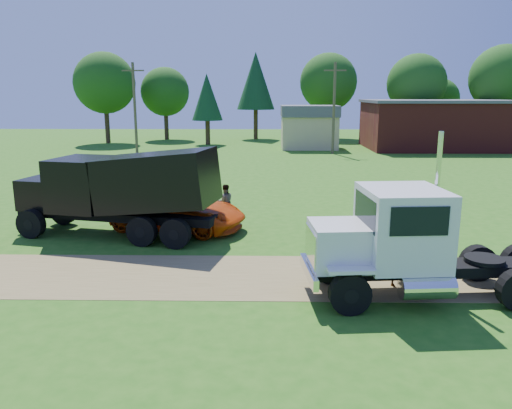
{
  "coord_description": "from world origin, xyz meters",
  "views": [
    {
      "loc": [
        -0.92,
        -15.83,
        6.01
      ],
      "look_at": [
        -1.26,
        3.89,
        1.6
      ],
      "focal_mm": 35.0,
      "sensor_mm": 36.0,
      "label": 1
    }
  ],
  "objects_px": {
    "black_dump_truck": "(122,188)",
    "spectator_a": "(399,259)",
    "orange_pickup": "(178,211)",
    "white_semi_tractor": "(404,243)"
  },
  "relations": [
    {
      "from": "white_semi_tractor",
      "to": "orange_pickup",
      "type": "relative_size",
      "value": 1.36
    },
    {
      "from": "orange_pickup",
      "to": "spectator_a",
      "type": "relative_size",
      "value": 3.46
    },
    {
      "from": "spectator_a",
      "to": "black_dump_truck",
      "type": "bearing_deg",
      "value": 127.47
    },
    {
      "from": "white_semi_tractor",
      "to": "black_dump_truck",
      "type": "distance_m",
      "value": 11.98
    },
    {
      "from": "black_dump_truck",
      "to": "spectator_a",
      "type": "bearing_deg",
      "value": -16.01
    },
    {
      "from": "white_semi_tractor",
      "to": "spectator_a",
      "type": "bearing_deg",
      "value": 76.61
    },
    {
      "from": "orange_pickup",
      "to": "spectator_a",
      "type": "height_order",
      "value": "spectator_a"
    },
    {
      "from": "black_dump_truck",
      "to": "spectator_a",
      "type": "distance_m",
      "value": 11.72
    },
    {
      "from": "black_dump_truck",
      "to": "spectator_a",
      "type": "xyz_separation_m",
      "value": [
        10.27,
        -5.51,
        -1.23
      ]
    },
    {
      "from": "spectator_a",
      "to": "orange_pickup",
      "type": "bearing_deg",
      "value": 116.66
    }
  ]
}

